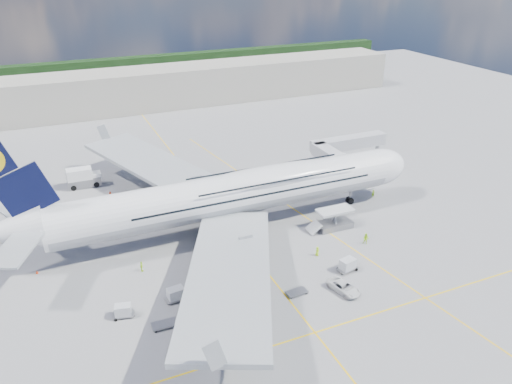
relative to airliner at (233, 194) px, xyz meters
name	(u,v)px	position (x,y,z in m)	size (l,w,h in m)	color
ground	(254,256)	(-0.26, -10.00, -6.87)	(300.00, 300.00, 0.00)	gray
taxi_line_main	(254,256)	(-0.26, -10.00, -6.86)	(0.25, 220.00, 0.01)	yellow
taxi_line_cross	(315,333)	(-0.26, -30.00, -6.86)	(120.00, 0.25, 0.01)	yellow
taxi_line_diag	(301,214)	(13.74, 0.00, -6.86)	(0.25, 100.00, 0.01)	yellow
airliner	(233,194)	(0.00, 0.00, 0.00)	(77.26, 79.15, 23.71)	white
jet_bridge	(343,150)	(29.55, 10.94, -0.02)	(18.80, 12.10, 8.50)	#B7B7BC
cargo_loader	(333,222)	(16.56, -7.11, -5.62)	(8.53, 3.20, 3.67)	silver
terminal	(135,90)	(-0.26, 85.00, -0.87)	(180.00, 16.00, 12.00)	#B2AD9E
tree_line	(209,61)	(39.74, 130.00, -2.87)	(160.00, 6.00, 8.00)	#193814
dolly_row_a	(164,324)	(-18.01, -20.92, -6.50)	(3.31, 1.82, 0.48)	gray
dolly_row_b	(197,312)	(-13.22, -20.21, -6.57)	(2.90, 2.16, 0.38)	gray
dolly_row_c	(176,294)	(-15.03, -16.09, -5.80)	(3.31, 2.04, 1.98)	gray
dolly_back	(123,311)	(-22.58, -16.72, -5.88)	(3.20, 2.19, 1.85)	gray
dolly_nose_far	(348,265)	(11.41, -19.64, -5.76)	(3.55, 2.43, 2.05)	gray
dolly_nose_near	(297,292)	(1.42, -21.72, -6.52)	(3.18, 1.84, 0.45)	gray
baggage_tug	(228,265)	(-5.53, -11.73, -6.06)	(3.21, 2.24, 1.83)	white
catering_truck_inner	(189,180)	(-2.45, 19.53, -4.93)	(7.08, 3.23, 4.10)	gray
catering_truck_outer	(84,178)	(-22.52, 29.27, -4.91)	(7.04, 2.79, 4.21)	gray
service_van	(344,287)	(7.98, -23.98, -6.13)	(2.44, 5.29, 1.47)	white
crew_nose	(373,193)	(30.69, 0.52, -6.05)	(0.60, 0.39, 1.64)	#B7F71A
crew_loader	(366,239)	(18.68, -14.14, -5.86)	(0.98, 0.76, 2.01)	#B5F81A
crew_wing	(142,267)	(-18.01, -6.97, -5.99)	(1.03, 0.43, 1.76)	#B1EB18
crew_van	(317,251)	(9.27, -14.02, -6.04)	(0.81, 0.52, 1.65)	#C4FD1A
crew_tug	(260,300)	(-4.63, -22.10, -5.90)	(1.25, 0.72, 1.93)	#A5FD1A
cone_nose	(370,184)	(33.65, 5.70, -6.59)	(0.45, 0.45, 0.58)	red
cone_wing_left_inner	(147,193)	(-11.17, 20.13, -6.61)	(0.43, 0.43, 0.54)	red
cone_wing_left_outer	(110,192)	(-18.14, 23.64, -6.56)	(0.50, 0.50, 0.64)	red
cone_wing_right_inner	(268,292)	(-2.39, -19.97, -6.62)	(0.40, 0.40, 0.51)	red
cone_wing_right_outer	(220,304)	(-9.75, -19.68, -6.63)	(0.38, 0.38, 0.48)	red
cone_tail	(37,272)	(-33.04, -1.02, -6.61)	(0.42, 0.42, 0.53)	red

